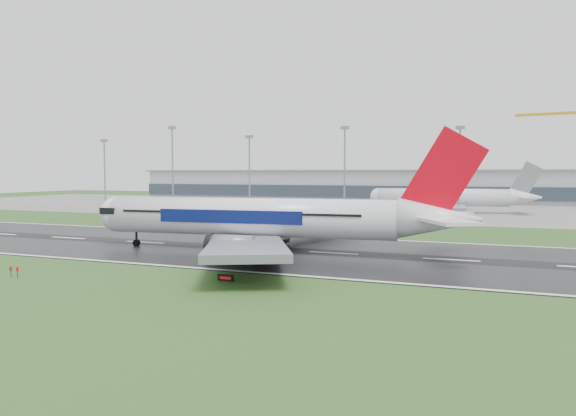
% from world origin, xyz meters
% --- Properties ---
extents(ground, '(520.00, 520.00, 0.00)m').
position_xyz_m(ground, '(0.00, 0.00, 0.00)').
color(ground, '#25481A').
rests_on(ground, ground).
extents(runway, '(400.00, 45.00, 0.10)m').
position_xyz_m(runway, '(0.00, 0.00, 0.05)').
color(runway, black).
rests_on(runway, ground).
extents(apron, '(400.00, 130.00, 0.08)m').
position_xyz_m(apron, '(0.00, 125.00, 0.04)').
color(apron, slate).
rests_on(apron, ground).
extents(terminal, '(240.00, 36.00, 15.00)m').
position_xyz_m(terminal, '(0.00, 185.00, 7.50)').
color(terminal, '#999AA4').
rests_on(terminal, ground).
extents(main_airliner, '(76.60, 73.61, 20.73)m').
position_xyz_m(main_airliner, '(29.67, -2.42, 10.47)').
color(main_airliner, white).
rests_on(main_airliner, runway).
extents(parked_airliner, '(63.68, 59.91, 17.45)m').
position_xyz_m(parked_airliner, '(50.52, 108.67, 8.81)').
color(parked_airliner, silver).
rests_on(parked_airliner, apron).
extents(runway_sign, '(2.31, 0.56, 1.04)m').
position_xyz_m(runway_sign, '(34.20, -29.09, 0.52)').
color(runway_sign, black).
rests_on(runway_sign, ground).
extents(floodmast_0, '(0.64, 0.64, 27.78)m').
position_xyz_m(floodmast_0, '(-94.95, 100.00, 13.89)').
color(floodmast_0, gray).
rests_on(floodmast_0, ground).
extents(floodmast_1, '(0.64, 0.64, 32.28)m').
position_xyz_m(floodmast_1, '(-59.73, 100.00, 16.14)').
color(floodmast_1, gray).
rests_on(floodmast_1, ground).
extents(floodmast_2, '(0.64, 0.64, 27.71)m').
position_xyz_m(floodmast_2, '(-24.31, 100.00, 13.86)').
color(floodmast_2, gray).
rests_on(floodmast_2, ground).
extents(floodmast_3, '(0.64, 0.64, 30.06)m').
position_xyz_m(floodmast_3, '(14.23, 100.00, 15.03)').
color(floodmast_3, gray).
rests_on(floodmast_3, ground).
extents(floodmast_4, '(0.64, 0.64, 28.86)m').
position_xyz_m(floodmast_4, '(54.33, 100.00, 14.43)').
color(floodmast_4, gray).
rests_on(floodmast_4, ground).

